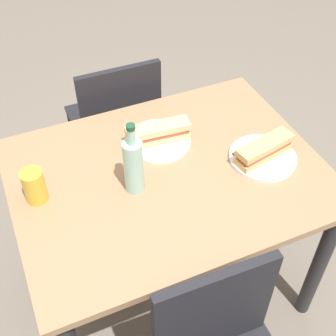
# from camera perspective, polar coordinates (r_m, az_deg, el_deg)

# --- Properties ---
(ground_plane) EXTENTS (8.00, 8.00, 0.00)m
(ground_plane) POSITION_cam_1_polar(r_m,az_deg,el_deg) (2.24, 0.00, -13.92)
(ground_plane) COLOR #6B6056
(dining_table) EXTENTS (1.13, 0.86, 0.73)m
(dining_table) POSITION_cam_1_polar(r_m,az_deg,el_deg) (1.73, 0.00, -3.05)
(dining_table) COLOR #997251
(dining_table) RESTS_ON ground
(chair_far) EXTENTS (0.40, 0.40, 0.86)m
(chair_far) POSITION_cam_1_polar(r_m,az_deg,el_deg) (2.26, -6.44, 5.59)
(chair_far) COLOR black
(chair_far) RESTS_ON ground
(plate_near) EXTENTS (0.25, 0.25, 0.01)m
(plate_near) POSITION_cam_1_polar(r_m,az_deg,el_deg) (1.77, -1.22, 3.42)
(plate_near) COLOR white
(plate_near) RESTS_ON dining_table
(baguette_sandwich_near) EXTENTS (0.25, 0.09, 0.07)m
(baguette_sandwich_near) POSITION_cam_1_polar(r_m,az_deg,el_deg) (1.74, -1.24, 4.45)
(baguette_sandwich_near) COLOR #DBB77A
(baguette_sandwich_near) RESTS_ON plate_near
(knife_near) EXTENTS (0.17, 0.08, 0.01)m
(knife_near) POSITION_cam_1_polar(r_m,az_deg,el_deg) (1.81, -2.14, 4.79)
(knife_near) COLOR silver
(knife_near) RESTS_ON plate_near
(plate_far) EXTENTS (0.25, 0.25, 0.01)m
(plate_far) POSITION_cam_1_polar(r_m,az_deg,el_deg) (1.74, 11.81, 1.29)
(plate_far) COLOR white
(plate_far) RESTS_ON dining_table
(baguette_sandwich_far) EXTENTS (0.25, 0.12, 0.07)m
(baguette_sandwich_far) POSITION_cam_1_polar(r_m,az_deg,el_deg) (1.71, 12.00, 2.31)
(baguette_sandwich_far) COLOR tan
(baguette_sandwich_far) RESTS_ON plate_far
(knife_far) EXTENTS (0.18, 0.02, 0.01)m
(knife_far) POSITION_cam_1_polar(r_m,az_deg,el_deg) (1.75, 10.28, 2.48)
(knife_far) COLOR silver
(knife_far) RESTS_ON plate_far
(water_bottle) EXTENTS (0.07, 0.07, 0.28)m
(water_bottle) POSITION_cam_1_polar(r_m,az_deg,el_deg) (1.53, -4.36, 0.40)
(water_bottle) COLOR #99C6B7
(water_bottle) RESTS_ON dining_table
(beer_glass) EXTENTS (0.08, 0.08, 0.12)m
(beer_glass) POSITION_cam_1_polar(r_m,az_deg,el_deg) (1.59, -16.44, -2.19)
(beer_glass) COLOR gold
(beer_glass) RESTS_ON dining_table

